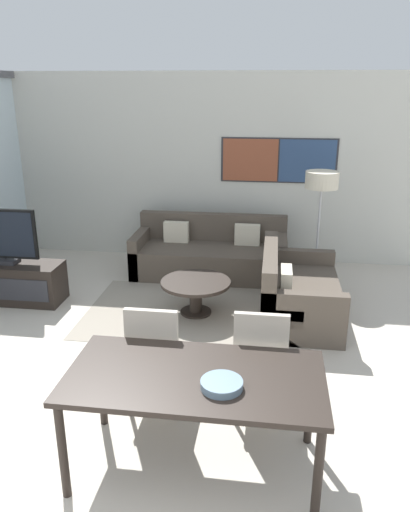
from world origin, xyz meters
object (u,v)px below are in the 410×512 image
dining_chair_left (156,353)px  fruit_bowl (222,384)px  coffee_table (196,289)px  dining_table (195,384)px  tv_console (6,282)px  television (0,237)px  sofa_side (293,295)px  dining_chair_centre (260,358)px  sofa_main (210,255)px  floor_lamp (321,186)px

dining_chair_left → fruit_bowl: 1.01m
coffee_table → dining_table: dining_table is taller
coffee_table → dining_chair_left: size_ratio=0.85×
tv_console → dining_table: bearing=-42.3°
television → fruit_bowl: size_ratio=3.40×
dining_table → tv_console: bearing=137.7°
sofa_side → dining_chair_centre: (-0.33, -1.93, 0.26)m
television → dining_table: (2.83, -2.58, -0.15)m
television → dining_chair_left: bearing=-39.0°
sofa_side → coffee_table: bearing=94.3°
tv_console → coffee_table: (2.44, -0.05, 0.06)m
sofa_main → dining_chair_left: size_ratio=2.21×
sofa_main → fruit_bowl: 4.11m
tv_console → fruit_bowl: (3.03, -2.71, 0.55)m
sofa_side → dining_table: (-0.76, -2.61, 0.42)m
dining_chair_left → fruit_bowl: bearing=-50.6°
sofa_side → floor_lamp: floor_lamp is taller
dining_chair_centre → sofa_main: bearing=104.3°
sofa_side → fruit_bowl: 2.84m
television → dining_table: bearing=-42.3°
television → coffee_table: size_ratio=1.14×
fruit_bowl → coffee_table: bearing=102.5°
television → sofa_main: size_ratio=0.44×
floor_lamp → dining_chair_left: bearing=-115.8°
sofa_main → dining_chair_centre: 3.33m
sofa_main → coffee_table: size_ratio=2.61×
sofa_main → floor_lamp: 1.84m
television → coffee_table: 2.49m
dining_table → sofa_side: bearing=73.8°
sofa_main → dining_table: size_ratio=1.24×
sofa_side → dining_chair_left: 2.32m
coffee_table → dining_table: 2.58m
dining_chair_left → sofa_main: bearing=89.4°
dining_chair_left → dining_table: bearing=-55.8°
coffee_table → fruit_bowl: fruit_bowl is taller
television → dining_chair_centre: size_ratio=0.97×
dining_chair_centre → sofa_side: bearing=80.3°
sofa_main → fruit_bowl: same height
dining_chair_centre → dining_chair_left: bearing=-176.6°
fruit_bowl → television: bearing=138.2°
tv_console → sofa_main: sofa_main is taller
tv_console → fruit_bowl: 4.10m
dining_chair_centre → floor_lamp: (0.67, 3.09, 0.82)m
tv_console → fruit_bowl: size_ratio=5.16×
dining_table → dining_chair_left: (-0.43, 0.63, -0.16)m
sofa_side → dining_chair_left: bearing=149.2°
dining_chair_centre → fruit_bowl: bearing=-106.0°
tv_console → floor_lamp: 4.24m
sofa_side → dining_table: size_ratio=0.89×
coffee_table → floor_lamp: bearing=39.9°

